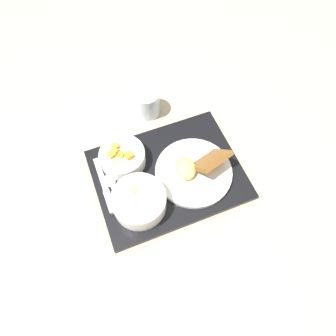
% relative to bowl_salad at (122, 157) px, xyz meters
% --- Properties ---
extents(ground_plane, '(4.00, 4.00, 0.00)m').
position_rel_bowl_salad_xyz_m(ground_plane, '(0.11, -0.07, -0.05)').
color(ground_plane, tan).
extents(serving_tray, '(0.44, 0.35, 0.02)m').
position_rel_bowl_salad_xyz_m(serving_tray, '(0.11, -0.07, -0.04)').
color(serving_tray, black).
rests_on(serving_tray, ground_plane).
extents(bowl_salad, '(0.13, 0.13, 0.06)m').
position_rel_bowl_salad_xyz_m(bowl_salad, '(0.00, 0.00, 0.00)').
color(bowl_salad, white).
rests_on(bowl_salad, serving_tray).
extents(bowl_soup, '(0.14, 0.14, 0.06)m').
position_rel_bowl_salad_xyz_m(bowl_soup, '(0.02, -0.14, 0.01)').
color(bowl_soup, white).
rests_on(bowl_soup, serving_tray).
extents(plate_main, '(0.21, 0.21, 0.08)m').
position_rel_bowl_salad_xyz_m(plate_main, '(0.18, -0.09, -0.01)').
color(plate_main, white).
rests_on(plate_main, serving_tray).
extents(knife, '(0.04, 0.18, 0.02)m').
position_rel_bowl_salad_xyz_m(knife, '(-0.06, -0.10, -0.02)').
color(knife, silver).
rests_on(knife, serving_tray).
extents(spoon, '(0.05, 0.15, 0.01)m').
position_rel_bowl_salad_xyz_m(spoon, '(-0.04, -0.08, -0.02)').
color(spoon, silver).
rests_on(spoon, serving_tray).
extents(glass_water, '(0.08, 0.08, 0.09)m').
position_rel_bowl_salad_xyz_m(glass_water, '(0.11, 0.17, -0.01)').
color(glass_water, silver).
rests_on(glass_water, ground_plane).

